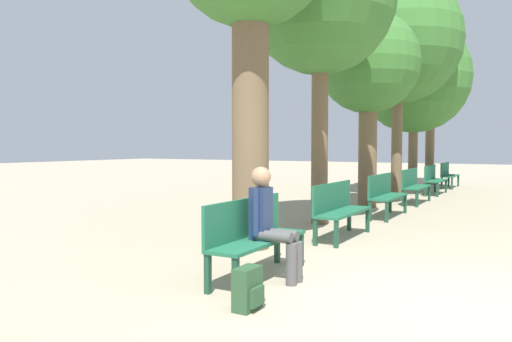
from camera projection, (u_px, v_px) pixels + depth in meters
The scene contains 14 objects.
ground_plane at pixel (444, 307), 4.75m from camera, with size 80.00×80.00×0.00m, color tan.
bench_row_0 at pixel (252, 232), 5.78m from camera, with size 0.43×1.66×0.92m.
bench_row_1 at pixel (338, 206), 8.26m from camera, with size 0.43×1.66×0.92m.
bench_row_2 at pixel (385, 192), 10.74m from camera, with size 0.43×1.66×0.92m.
bench_row_3 at pixel (414, 183), 13.22m from camera, with size 0.43×1.66×0.92m.
bench_row_4 at pixel (433, 177), 15.69m from camera, with size 0.43×1.66×0.92m.
bench_row_5 at pixel (448, 173), 18.17m from camera, with size 0.43×1.66×0.92m.
tree_row_1 at pixel (321, 1), 9.60m from camera, with size 2.90×2.90×5.81m.
tree_row_2 at pixel (369, 66), 12.37m from camera, with size 2.52×2.52×4.86m.
tree_row_3 at pixel (398, 41), 14.87m from camera, with size 3.76×3.76×6.55m.
tree_row_4 at pixel (414, 78), 16.85m from camera, with size 3.73×3.73×5.70m.
tree_row_5 at pixel (431, 70), 19.43m from camera, with size 2.86×2.86×5.94m.
person_seated at pixel (270, 220), 5.67m from camera, with size 0.60×0.34×1.30m.
backpack at pixel (248, 289), 4.65m from camera, with size 0.21×0.31×0.40m.
Camera 1 is at (0.75, -4.95, 1.54)m, focal length 35.00 mm.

